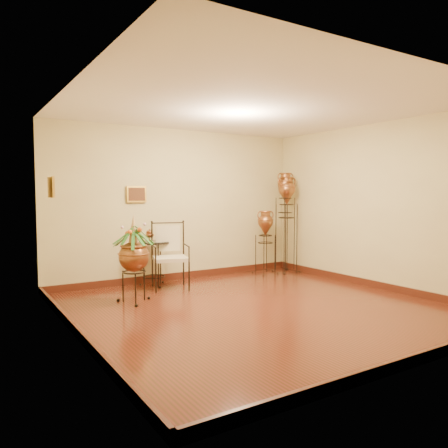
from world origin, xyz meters
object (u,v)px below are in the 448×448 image
side_table (154,263)px  planter_urn (134,253)px  armchair (170,256)px  amphora_tall (285,221)px  amphora_mid (286,224)px

side_table → planter_urn: bearing=-127.0°
planter_urn → armchair: (0.84, 0.56, -0.18)m
armchair → side_table: size_ratio=1.15×
planter_urn → side_table: size_ratio=1.35×
armchair → side_table: (-0.13, 0.39, -0.16)m
amphora_tall → side_table: (-2.81, 0.17, -0.64)m
planter_urn → armchair: bearing=33.5°
planter_urn → armchair: planter_urn is taller
side_table → armchair: bearing=-71.8°
armchair → side_table: armchair is taller
amphora_mid → planter_urn: amphora_mid is taller
planter_urn → armchair: size_ratio=1.18×
planter_urn → amphora_mid: bearing=11.8°
planter_urn → armchair: 1.03m
planter_urn → amphora_tall: bearing=12.5°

